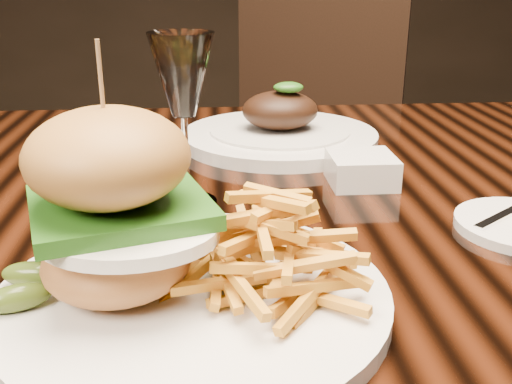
{
  "coord_description": "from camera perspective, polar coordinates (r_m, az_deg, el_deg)",
  "views": [
    {
      "loc": [
        -0.05,
        -0.66,
        1.0
      ],
      "look_at": [
        -0.01,
        -0.17,
        0.81
      ],
      "focal_mm": 42.0,
      "sensor_mm": 36.0,
      "label": 1
    }
  ],
  "objects": [
    {
      "name": "dining_table",
      "position": [
        0.74,
        -0.4,
        -5.36
      ],
      "size": [
        1.6,
        0.9,
        0.75
      ],
      "color": "black",
      "rests_on": "ground"
    },
    {
      "name": "burger_plate",
      "position": [
        0.45,
        -6.69,
        -4.78
      ],
      "size": [
        0.3,
        0.3,
        0.2
      ],
      "rotation": [
        0.0,
        0.0,
        0.09
      ],
      "color": "silver",
      "rests_on": "dining_table"
    },
    {
      "name": "ramekin",
      "position": [
        0.73,
        10.01,
        2.14
      ],
      "size": [
        0.09,
        0.09,
        0.04
      ],
      "primitive_type": "cube",
      "rotation": [
        0.0,
        0.0,
        0.12
      ],
      "color": "silver",
      "rests_on": "dining_table"
    },
    {
      "name": "wine_glass",
      "position": [
        0.63,
        -7.01,
        10.43
      ],
      "size": [
        0.07,
        0.07,
        0.19
      ],
      "color": "white",
      "rests_on": "dining_table"
    },
    {
      "name": "far_dish",
      "position": [
        0.89,
        2.27,
        5.78
      ],
      "size": [
        0.29,
        0.29,
        0.09
      ],
      "rotation": [
        0.0,
        0.0,
        -0.22
      ],
      "color": "silver",
      "rests_on": "dining_table"
    },
    {
      "name": "chair_far",
      "position": [
        1.63,
        5.11,
        4.26
      ],
      "size": [
        0.6,
        0.6,
        0.95
      ],
      "rotation": [
        0.0,
        0.0,
        -0.37
      ],
      "color": "black",
      "rests_on": "ground"
    }
  ]
}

